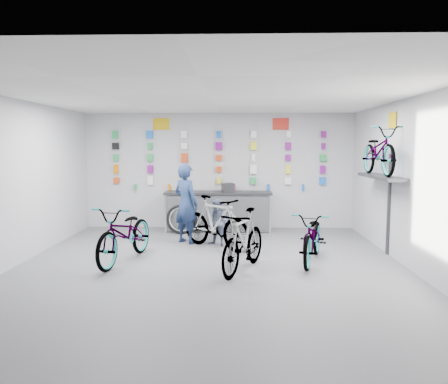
{
  "coord_description": "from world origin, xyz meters",
  "views": [
    {
      "loc": [
        0.47,
        -7.43,
        2.15
      ],
      "look_at": [
        0.21,
        1.4,
        1.22
      ],
      "focal_mm": 35.0,
      "sensor_mm": 36.0,
      "label": 1
    }
  ],
  "objects_px": {
    "counter": "(218,212)",
    "customer": "(218,222)",
    "bike_center": "(244,241)",
    "clerk": "(186,204)",
    "bike_left": "(126,233)",
    "bike_service": "(216,223)",
    "bike_right": "(313,237)"
  },
  "relations": [
    {
      "from": "bike_center",
      "to": "bike_service",
      "type": "xyz_separation_m",
      "value": [
        -0.56,
        1.66,
        0.02
      ]
    },
    {
      "from": "bike_left",
      "to": "customer",
      "type": "distance_m",
      "value": 2.15
    },
    {
      "from": "bike_left",
      "to": "clerk",
      "type": "xyz_separation_m",
      "value": [
        0.94,
        1.64,
        0.34
      ]
    },
    {
      "from": "bike_service",
      "to": "counter",
      "type": "bearing_deg",
      "value": 41.8
    },
    {
      "from": "bike_left",
      "to": "clerk",
      "type": "height_order",
      "value": "clerk"
    },
    {
      "from": "counter",
      "to": "customer",
      "type": "distance_m",
      "value": 1.68
    },
    {
      "from": "counter",
      "to": "clerk",
      "type": "height_order",
      "value": "clerk"
    },
    {
      "from": "customer",
      "to": "bike_service",
      "type": "bearing_deg",
      "value": -65.74
    },
    {
      "from": "clerk",
      "to": "bike_left",
      "type": "bearing_deg",
      "value": 97.19
    },
    {
      "from": "customer",
      "to": "counter",
      "type": "bearing_deg",
      "value": 122.91
    },
    {
      "from": "clerk",
      "to": "bike_center",
      "type": "bearing_deg",
      "value": 156.22
    },
    {
      "from": "bike_left",
      "to": "bike_center",
      "type": "relative_size",
      "value": 1.15
    },
    {
      "from": "bike_right",
      "to": "bike_service",
      "type": "distance_m",
      "value": 2.12
    },
    {
      "from": "bike_right",
      "to": "clerk",
      "type": "height_order",
      "value": "clerk"
    },
    {
      "from": "bike_center",
      "to": "bike_right",
      "type": "xyz_separation_m",
      "value": [
        1.3,
        0.63,
        -0.05
      ]
    },
    {
      "from": "counter",
      "to": "customer",
      "type": "bearing_deg",
      "value": -87.77
    },
    {
      "from": "counter",
      "to": "clerk",
      "type": "distance_m",
      "value": 1.61
    },
    {
      "from": "bike_left",
      "to": "bike_service",
      "type": "bearing_deg",
      "value": 46.03
    },
    {
      "from": "bike_center",
      "to": "bike_right",
      "type": "bearing_deg",
      "value": 48.99
    },
    {
      "from": "bike_left",
      "to": "bike_right",
      "type": "xyz_separation_m",
      "value": [
        3.48,
        0.06,
        -0.05
      ]
    },
    {
      "from": "bike_service",
      "to": "bike_left",
      "type": "bearing_deg",
      "value": 164.66
    },
    {
      "from": "counter",
      "to": "bike_service",
      "type": "bearing_deg",
      "value": -89.05
    },
    {
      "from": "bike_center",
      "to": "bike_service",
      "type": "bearing_deg",
      "value": 131.6
    },
    {
      "from": "bike_center",
      "to": "customer",
      "type": "distance_m",
      "value": 2.02
    },
    {
      "from": "bike_service",
      "to": "clerk",
      "type": "xyz_separation_m",
      "value": [
        -0.69,
        0.56,
        0.32
      ]
    },
    {
      "from": "bike_center",
      "to": "bike_left",
      "type": "bearing_deg",
      "value": -171.66
    },
    {
      "from": "bike_center",
      "to": "clerk",
      "type": "height_order",
      "value": "clerk"
    },
    {
      "from": "bike_right",
      "to": "customer",
      "type": "bearing_deg",
      "value": 161.61
    },
    {
      "from": "bike_left",
      "to": "bike_service",
      "type": "relative_size",
      "value": 1.1
    },
    {
      "from": "counter",
      "to": "bike_right",
      "type": "relative_size",
      "value": 1.46
    },
    {
      "from": "counter",
      "to": "bike_right",
      "type": "bearing_deg",
      "value": -57.73
    },
    {
      "from": "bike_service",
      "to": "bike_center",
      "type": "bearing_deg",
      "value": -120.53
    }
  ]
}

